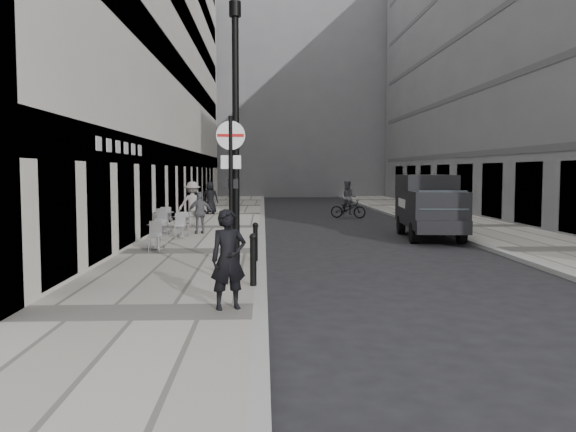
% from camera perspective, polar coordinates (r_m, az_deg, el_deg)
% --- Properties ---
extents(ground, '(120.00, 120.00, 0.00)m').
position_cam_1_polar(ground, '(7.65, -2.71, -14.33)').
color(ground, black).
rests_on(ground, ground).
extents(sidewalk, '(4.00, 60.00, 0.12)m').
position_cam_1_polar(sidewalk, '(25.45, -6.96, -1.12)').
color(sidewalk, '#ACA59B').
rests_on(sidewalk, ground).
extents(far_sidewalk, '(4.00, 60.00, 0.12)m').
position_cam_1_polar(far_sidewalk, '(26.89, 17.11, -0.99)').
color(far_sidewalk, '#ACA59B').
rests_on(far_sidewalk, ground).
extents(building_left, '(4.00, 45.00, 18.00)m').
position_cam_1_polar(building_left, '(32.98, -13.37, 15.64)').
color(building_left, silver).
rests_on(building_left, ground).
extents(building_right, '(6.00, 45.00, 20.00)m').
position_cam_1_polar(building_right, '(35.49, 21.78, 16.28)').
color(building_right, slate).
rests_on(building_right, ground).
extents(building_far, '(24.00, 16.00, 22.00)m').
position_cam_1_polar(building_far, '(63.84, -1.04, 11.98)').
color(building_far, slate).
rests_on(building_far, ground).
extents(walking_man, '(0.71, 0.58, 1.68)m').
position_cam_1_polar(walking_man, '(10.24, -5.60, -4.06)').
color(walking_man, black).
rests_on(walking_man, sidewalk).
extents(sign_post, '(0.59, 0.09, 3.42)m').
position_cam_1_polar(sign_post, '(12.44, -5.36, 3.67)').
color(sign_post, black).
rests_on(sign_post, sidewalk).
extents(lamppost, '(0.28, 0.28, 6.32)m').
position_cam_1_polar(lamppost, '(14.85, -4.91, 8.87)').
color(lamppost, black).
rests_on(lamppost, sidewalk).
extents(bollard_near, '(0.13, 0.13, 0.99)m').
position_cam_1_polar(bollard_near, '(12.31, -3.27, -4.26)').
color(bollard_near, black).
rests_on(bollard_near, sidewalk).
extents(bollard_far, '(0.12, 0.12, 0.92)m').
position_cam_1_polar(bollard_far, '(15.68, -3.07, -2.54)').
color(bollard_far, black).
rests_on(bollard_far, sidewalk).
extents(panel_van, '(2.18, 4.97, 2.28)m').
position_cam_1_polar(panel_van, '(22.50, 13.03, 1.22)').
color(panel_van, black).
rests_on(panel_van, ground).
extents(cyclist, '(1.93, 1.25, 1.97)m').
position_cam_1_polar(cyclist, '(31.39, 5.65, 1.20)').
color(cyclist, black).
rests_on(cyclist, ground).
extents(pedestrian_a, '(0.97, 0.58, 1.55)m').
position_cam_1_polar(pedestrian_a, '(22.58, -8.23, 0.31)').
color(pedestrian_a, '#5B5C60').
rests_on(pedestrian_a, sidewalk).
extents(pedestrian_b, '(1.26, 0.79, 1.86)m').
position_cam_1_polar(pedestrian_b, '(25.86, -8.92, 1.14)').
color(pedestrian_b, gray).
rests_on(pedestrian_b, sidewalk).
extents(pedestrian_c, '(0.89, 0.62, 1.73)m').
position_cam_1_polar(pedestrian_c, '(32.77, -7.29, 1.70)').
color(pedestrian_c, black).
rests_on(pedestrian_c, sidewalk).
extents(cafe_table_near, '(0.66, 1.49, 0.85)m').
position_cam_1_polar(cafe_table_near, '(18.50, -12.06, -1.68)').
color(cafe_table_near, silver).
rests_on(cafe_table_near, sidewalk).
extents(cafe_table_mid, '(0.66, 1.48, 0.84)m').
position_cam_1_polar(cafe_table_mid, '(21.68, -9.89, -0.79)').
color(cafe_table_mid, silver).
rests_on(cafe_table_mid, sidewalk).
extents(cafe_table_far, '(0.74, 1.66, 0.95)m').
position_cam_1_polar(cafe_table_far, '(22.87, -11.52, -0.42)').
color(cafe_table_far, '#B7B7B9').
rests_on(cafe_table_far, sidewalk).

